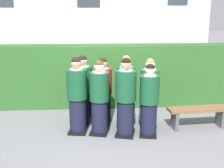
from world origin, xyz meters
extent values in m
plane|color=slate|center=(0.00, 0.00, 0.00)|extent=(60.00, 60.00, 0.00)
cylinder|color=black|center=(-0.76, 0.15, 0.39)|extent=(0.37, 0.37, 0.77)
cube|color=black|center=(-0.76, 0.15, 0.03)|extent=(0.45, 0.53, 0.05)
cylinder|color=#144728|center=(-0.76, 0.15, 1.09)|extent=(0.44, 0.44, 0.64)
cylinder|color=white|center=(-0.76, 0.15, 1.42)|extent=(0.27, 0.27, 0.03)
cube|color=#236038|center=(-0.73, 0.36, 1.22)|extent=(0.04, 0.02, 0.28)
sphere|color=tan|center=(-0.76, 0.15, 1.54)|extent=(0.22, 0.22, 0.22)
sphere|color=black|center=(-0.76, 0.15, 1.58)|extent=(0.20, 0.20, 0.20)
cube|color=white|center=(-0.72, 0.43, 1.00)|extent=(0.15, 0.03, 0.20)
cylinder|color=black|center=(-0.28, 0.06, 0.37)|extent=(0.36, 0.36, 0.75)
cube|color=black|center=(-0.28, 0.06, 0.03)|extent=(0.47, 0.54, 0.05)
cylinder|color=#144728|center=(-0.28, 0.06, 1.06)|extent=(0.42, 0.42, 0.62)
cylinder|color=white|center=(-0.28, 0.06, 1.37)|extent=(0.26, 0.26, 0.03)
cube|color=gold|center=(-0.24, 0.26, 1.18)|extent=(0.04, 0.02, 0.27)
sphere|color=beige|center=(-0.28, 0.06, 1.49)|extent=(0.21, 0.21, 0.21)
sphere|color=#472D19|center=(-0.28, 0.06, 1.53)|extent=(0.19, 0.19, 0.19)
cylinder|color=black|center=(0.27, -0.07, 0.39)|extent=(0.37, 0.37, 0.78)
cube|color=black|center=(0.27, -0.07, 0.03)|extent=(0.49, 0.56, 0.05)
cylinder|color=#144728|center=(0.27, -0.07, 1.10)|extent=(0.44, 0.44, 0.64)
cylinder|color=white|center=(0.27, -0.07, 1.43)|extent=(0.27, 0.27, 0.03)
cube|color=gold|center=(0.32, 0.14, 1.23)|extent=(0.04, 0.02, 0.28)
sphere|color=tan|center=(0.27, -0.07, 1.55)|extent=(0.22, 0.22, 0.22)
sphere|color=black|center=(0.27, -0.07, 1.59)|extent=(0.20, 0.20, 0.20)
cylinder|color=black|center=(0.76, -0.11, 0.36)|extent=(0.34, 0.34, 0.72)
cube|color=black|center=(0.76, -0.11, 0.03)|extent=(0.44, 0.51, 0.05)
cylinder|color=#144728|center=(0.76, -0.11, 1.02)|extent=(0.41, 0.41, 0.60)
cylinder|color=white|center=(0.76, -0.11, 1.32)|extent=(0.25, 0.25, 0.03)
cube|color=gold|center=(0.80, 0.08, 1.14)|extent=(0.04, 0.02, 0.26)
sphere|color=beige|center=(0.76, -0.11, 1.44)|extent=(0.20, 0.20, 0.20)
sphere|color=black|center=(0.76, -0.11, 1.47)|extent=(0.19, 0.19, 0.19)
cube|color=white|center=(0.81, 0.15, 0.93)|extent=(0.15, 0.04, 0.20)
cylinder|color=black|center=(-0.64, 0.67, 0.38)|extent=(0.36, 0.36, 0.75)
cube|color=black|center=(-0.64, 0.67, 0.03)|extent=(0.48, 0.54, 0.05)
cylinder|color=#144728|center=(-0.64, 0.67, 1.06)|extent=(0.42, 0.42, 0.62)
cylinder|color=white|center=(-0.64, 0.67, 1.37)|extent=(0.26, 0.26, 0.03)
cube|color=gold|center=(-0.60, 0.86, 1.18)|extent=(0.04, 0.02, 0.27)
sphere|color=tan|center=(-0.64, 0.67, 1.50)|extent=(0.21, 0.21, 0.21)
sphere|color=black|center=(-0.64, 0.67, 1.53)|extent=(0.20, 0.20, 0.20)
cylinder|color=black|center=(-0.19, 0.61, 0.36)|extent=(0.35, 0.35, 0.73)
cube|color=black|center=(-0.19, 0.61, 0.03)|extent=(0.41, 0.49, 0.05)
cylinder|color=#AD191E|center=(-0.19, 0.61, 1.03)|extent=(0.41, 0.41, 0.60)
cylinder|color=white|center=(-0.19, 0.61, 1.33)|extent=(0.25, 0.25, 0.03)
cube|color=navy|center=(-0.17, 0.81, 1.15)|extent=(0.04, 0.02, 0.26)
sphere|color=tan|center=(-0.19, 0.61, 1.45)|extent=(0.21, 0.21, 0.21)
sphere|color=black|center=(-0.19, 0.61, 1.49)|extent=(0.19, 0.19, 0.19)
cube|color=white|center=(-0.16, 0.88, 0.94)|extent=(0.15, 0.02, 0.20)
cylinder|color=black|center=(0.33, 0.48, 0.38)|extent=(0.36, 0.36, 0.76)
cube|color=black|center=(0.33, 0.48, 0.03)|extent=(0.47, 0.54, 0.05)
cylinder|color=#144728|center=(0.33, 0.48, 1.07)|extent=(0.43, 0.43, 0.63)
cylinder|color=white|center=(0.33, 0.48, 1.39)|extent=(0.27, 0.27, 0.03)
cube|color=gold|center=(0.37, 0.68, 1.20)|extent=(0.04, 0.02, 0.28)
sphere|color=tan|center=(0.33, 0.48, 1.51)|extent=(0.21, 0.21, 0.21)
sphere|color=olive|center=(0.33, 0.48, 1.55)|extent=(0.20, 0.20, 0.20)
cube|color=white|center=(0.39, 0.75, 0.98)|extent=(0.15, 0.04, 0.20)
cylinder|color=black|center=(0.87, 0.42, 0.37)|extent=(0.35, 0.35, 0.73)
cube|color=black|center=(0.87, 0.42, 0.03)|extent=(0.43, 0.50, 0.05)
cylinder|color=#1E5B33|center=(0.87, 0.42, 1.03)|extent=(0.41, 0.41, 0.60)
cylinder|color=white|center=(0.87, 0.42, 1.34)|extent=(0.26, 0.26, 0.03)
cube|color=gold|center=(0.90, 0.62, 1.15)|extent=(0.04, 0.02, 0.27)
sphere|color=beige|center=(0.87, 0.42, 1.46)|extent=(0.21, 0.21, 0.21)
sphere|color=olive|center=(0.87, 0.42, 1.49)|extent=(0.19, 0.19, 0.19)
cube|color=white|center=(0.91, 0.69, 0.94)|extent=(0.15, 0.03, 0.20)
cube|color=#285623|center=(0.00, 1.95, 0.85)|extent=(7.21, 0.70, 1.71)
cube|color=beige|center=(-2.27, 8.05, 2.66)|extent=(7.50, 4.26, 5.33)
cube|color=beige|center=(2.10, 8.92, 2.75)|extent=(5.59, 3.55, 5.49)
cube|color=brown|center=(1.97, 0.20, 0.45)|extent=(1.42, 0.47, 0.06)
cube|color=#4C4C51|center=(1.42, 0.16, 0.21)|extent=(0.10, 0.33, 0.42)
cube|color=#4C4C51|center=(2.52, 0.24, 0.21)|extent=(0.10, 0.33, 0.42)
camera|label=1|loc=(-0.37, -5.67, 2.63)|focal=44.95mm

